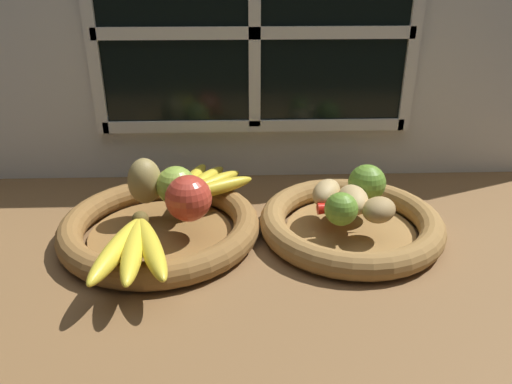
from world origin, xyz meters
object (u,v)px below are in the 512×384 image
potato_small (379,210)px  chili_pepper (347,207)px  potato_oblong (326,193)px  apple_red_right (189,198)px  lime_far (367,183)px  apple_green_back (176,186)px  banana_bunch_front (134,247)px  banana_bunch_back (204,184)px  fruit_bowl_left (160,227)px  fruit_bowl_right (351,223)px  potato_large (353,200)px  lime_near (341,209)px  pear_brown (145,181)px

potato_small → chili_pepper: bearing=146.0°
potato_oblong → chili_pepper: 4.84cm
apple_red_right → lime_far: 31.89cm
apple_green_back → banana_bunch_front: 17.83cm
banana_bunch_back → chili_pepper: bearing=-21.7°
fruit_bowl_left → fruit_bowl_right: same height
apple_green_back → potato_oblong: size_ratio=0.91×
potato_large → chili_pepper: 1.65cm
potato_oblong → potato_large: (4.04, -3.14, 0.06)cm
fruit_bowl_left → apple_green_back: apple_green_back is taller
potato_oblong → lime_near: 7.60cm
potato_oblong → lime_near: (1.14, -7.49, 0.59)cm
potato_small → lime_far: bearing=91.5°
apple_red_right → pear_brown: bearing=141.2°
apple_green_back → banana_bunch_front: (-4.34, -17.18, -1.96)cm
potato_oblong → potato_small: potato_oblong is taller
fruit_bowl_right → lime_far: lime_far is taller
potato_oblong → lime_far: bearing=9.2°
pear_brown → lime_near: 34.56cm
apple_red_right → banana_bunch_back: 11.71cm
banana_bunch_front → fruit_bowl_left: bearing=82.8°
lime_near → chili_pepper: lime_near is taller
pear_brown → banana_bunch_front: 18.10cm
banana_bunch_front → lime_near: size_ratio=3.55×
lime_far → fruit_bowl_right: bearing=-127.9°
apple_red_right → pear_brown: pear_brown is taller
fruit_bowl_left → chili_pepper: (32.30, -0.47, 3.45)cm
potato_small → fruit_bowl_left: bearing=174.4°
banana_bunch_front → potato_large: potato_large is taller
fruit_bowl_left → potato_large: bearing=-0.0°
fruit_bowl_left → potato_oblong: size_ratio=4.50×
banana_bunch_back → potato_oblong: 22.94cm
fruit_bowl_left → apple_red_right: apple_red_right is taller
banana_bunch_back → lime_near: (23.18, -13.82, 1.41)cm
fruit_bowl_right → lime_far: 7.99cm
apple_green_back → potato_large: 30.95cm
apple_green_back → lime_far: 34.03cm
apple_green_back → lime_far: apple_green_back is taller
apple_red_right → pear_brown: (-8.28, 6.65, 0.29)cm
potato_oblong → lime_near: bearing=-81.4°
lime_near → banana_bunch_back: bearing=149.2°
fruit_bowl_right → apple_red_right: apple_red_right is taller
potato_small → banana_bunch_back: bearing=156.2°
apple_green_back → potato_small: apple_green_back is taller
fruit_bowl_left → apple_red_right: (5.43, -1.81, 6.32)cm
apple_red_right → lime_near: (25.00, -2.54, -1.14)cm
fruit_bowl_right → potato_oblong: bearing=142.1°
fruit_bowl_left → lime_far: bearing=6.8°
lime_far → chili_pepper: size_ratio=0.66×
banana_bunch_back → potato_large: potato_large is taller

